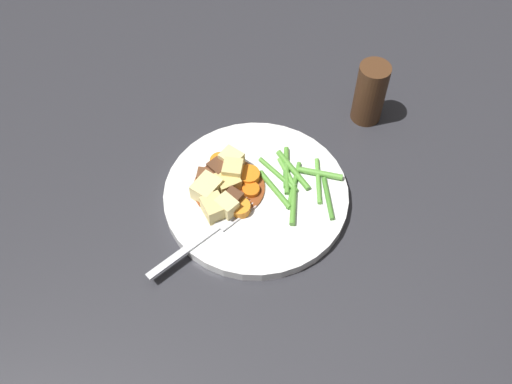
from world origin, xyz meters
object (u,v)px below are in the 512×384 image
object	(u,v)px
potato_chunk_1	(227,182)
meat_chunk_1	(218,170)
potato_chunk_5	(233,172)
fork	(205,235)
meat_chunk_0	(233,200)
carrot_slice_2	(240,208)
carrot_slice_0	(251,192)
carrot_slice_3	(220,162)
potato_chunk_4	(232,161)
dinner_plate	(256,195)
potato_chunk_2	(207,190)
meat_chunk_2	(206,176)
carrot_slice_1	(249,176)
potato_chunk_0	(227,206)
potato_chunk_3	(214,208)
pepper_mill	(370,93)

from	to	relation	value
potato_chunk_1	meat_chunk_1	bearing A→B (deg)	-60.27
potato_chunk_5	fork	world-z (taller)	potato_chunk_5
meat_chunk_0	carrot_slice_2	bearing A→B (deg)	130.66
carrot_slice_0	carrot_slice_3	size ratio (longest dim) A/B	0.82
potato_chunk_4	dinner_plate	bearing A→B (deg)	124.59
potato_chunk_2	meat_chunk_0	distance (m)	0.04
potato_chunk_1	meat_chunk_2	size ratio (longest dim) A/B	1.23
carrot_slice_1	meat_chunk_2	size ratio (longest dim) A/B	1.23
potato_chunk_0	meat_chunk_2	size ratio (longest dim) A/B	1.08
carrot_slice_1	potato_chunk_5	xyz separation A→B (m)	(0.02, -0.00, 0.01)
potato_chunk_1	potato_chunk_3	xyz separation A→B (m)	(0.02, 0.04, 0.00)
carrot_slice_2	meat_chunk_0	size ratio (longest dim) A/B	1.20
potato_chunk_0	pepper_mill	distance (m)	0.29
dinner_plate	potato_chunk_0	size ratio (longest dim) A/B	9.48
carrot_slice_1	carrot_slice_3	distance (m)	0.05
carrot_slice_2	meat_chunk_2	world-z (taller)	meat_chunk_2
carrot_slice_1	potato_chunk_3	distance (m)	0.07
potato_chunk_2	meat_chunk_2	distance (m)	0.03
carrot_slice_0	potato_chunk_2	bearing A→B (deg)	-2.46
meat_chunk_0	fork	world-z (taller)	meat_chunk_0
carrot_slice_1	fork	size ratio (longest dim) A/B	0.21
potato_chunk_4	fork	bearing A→B (deg)	71.01
carrot_slice_0	carrot_slice_3	distance (m)	0.07
carrot_slice_1	fork	world-z (taller)	carrot_slice_1
dinner_plate	potato_chunk_5	world-z (taller)	potato_chunk_5
carrot_slice_1	potato_chunk_1	xyz separation A→B (m)	(0.03, 0.01, 0.00)
carrot_slice_1	carrot_slice_2	distance (m)	0.06
meat_chunk_2	dinner_plate	bearing A→B (deg)	159.49
potato_chunk_5	meat_chunk_1	world-z (taller)	potato_chunk_5
pepper_mill	dinner_plate	bearing A→B (deg)	39.12
carrot_slice_2	potato_chunk_5	xyz separation A→B (m)	(0.01, -0.06, 0.01)
potato_chunk_1	dinner_plate	bearing A→B (deg)	163.29
dinner_plate	carrot_slice_1	size ratio (longest dim) A/B	8.36
potato_chunk_3	pepper_mill	world-z (taller)	pepper_mill
potato_chunk_0	potato_chunk_3	size ratio (longest dim) A/B	0.84
dinner_plate	fork	bearing A→B (deg)	43.46
carrot_slice_1	carrot_slice_2	world-z (taller)	same
carrot_slice_0	carrot_slice_1	size ratio (longest dim) A/B	0.78
carrot_slice_3	pepper_mill	distance (m)	0.25
potato_chunk_0	meat_chunk_0	xyz separation A→B (m)	(-0.01, -0.01, -0.00)
dinner_plate	potato_chunk_3	distance (m)	0.07
dinner_plate	carrot_slice_3	distance (m)	0.07
potato_chunk_4	meat_chunk_2	size ratio (longest dim) A/B	1.15
potato_chunk_0	potato_chunk_5	world-z (taller)	potato_chunk_5
potato_chunk_3	carrot_slice_3	bearing A→B (deg)	-96.62
pepper_mill	carrot_slice_0	bearing A→B (deg)	38.72
potato_chunk_1	meat_chunk_0	size ratio (longest dim) A/B	1.31
carrot_slice_1	potato_chunk_3	size ratio (longest dim) A/B	0.95
meat_chunk_1	potato_chunk_3	bearing A→B (deg)	84.20
potato_chunk_3	potato_chunk_4	xyz separation A→B (m)	(-0.03, -0.08, 0.00)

